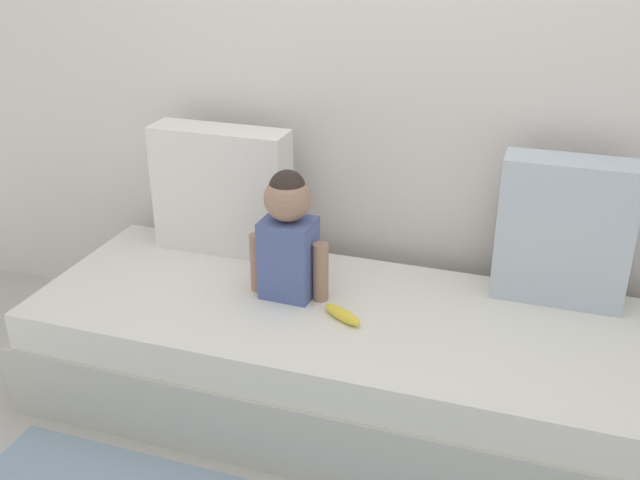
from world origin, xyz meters
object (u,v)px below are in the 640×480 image
(throw_pillow_right, at_px, (564,231))
(banana, at_px, (342,314))
(couch, at_px, (355,361))
(toddler, at_px, (288,234))
(throw_pillow_left, at_px, (222,190))

(throw_pillow_right, height_order, banana, throw_pillow_right)
(couch, bearing_deg, toddler, 170.98)
(throw_pillow_right, bearing_deg, banana, -150.01)
(couch, xyz_separation_m, throw_pillow_right, (0.64, 0.32, 0.46))
(toddler, distance_m, banana, 0.34)
(throw_pillow_left, relative_size, throw_pillow_right, 1.06)
(throw_pillow_left, bearing_deg, toddler, -35.87)
(throw_pillow_right, height_order, toddler, throw_pillow_right)
(throw_pillow_left, distance_m, throw_pillow_right, 1.28)
(throw_pillow_left, xyz_separation_m, throw_pillow_right, (1.28, 0.00, 0.01))
(banana, bearing_deg, couch, 68.12)
(couch, relative_size, throw_pillow_left, 4.31)
(throw_pillow_right, xyz_separation_m, banana, (-0.67, -0.39, -0.24))
(throw_pillow_left, distance_m, banana, 0.76)
(toddler, relative_size, banana, 2.75)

